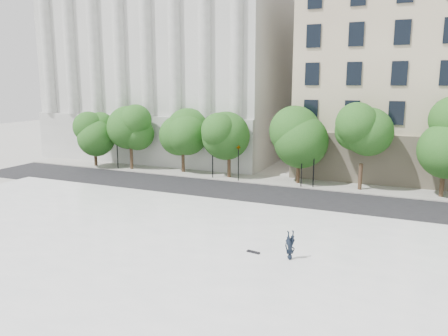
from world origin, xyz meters
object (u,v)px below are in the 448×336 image
(traffic_light_west, at_px, (239,145))
(person_lying, at_px, (290,255))
(skateboard, at_px, (253,252))
(traffic_light_east, at_px, (302,149))

(traffic_light_west, distance_m, person_lying, 21.17)
(traffic_light_west, xyz_separation_m, person_lying, (10.30, -18.24, -3.08))
(skateboard, bearing_deg, person_lying, 7.92)
(person_lying, relative_size, skateboard, 2.06)
(skateboard, bearing_deg, traffic_light_east, 104.91)
(traffic_light_west, height_order, person_lying, traffic_light_west)
(person_lying, bearing_deg, traffic_light_east, 62.24)
(traffic_light_west, xyz_separation_m, traffic_light_east, (6.45, 0.00, -0.04))
(traffic_light_west, height_order, skateboard, traffic_light_west)
(traffic_light_west, relative_size, traffic_light_east, 1.01)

